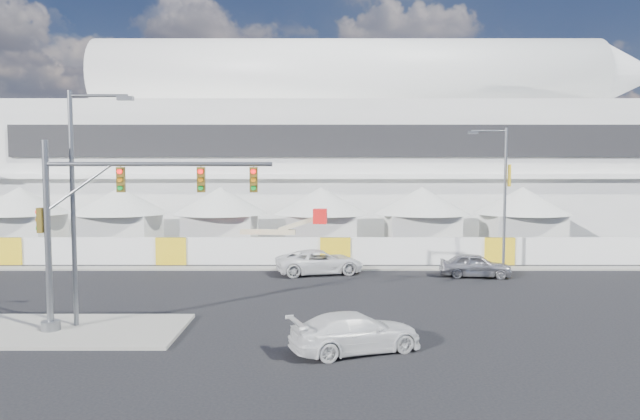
{
  "coord_description": "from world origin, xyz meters",
  "views": [
    {
      "loc": [
        4.9,
        -26.89,
        6.9
      ],
      "look_at": [
        4.89,
        10.0,
        4.32
      ],
      "focal_mm": 32.0,
      "sensor_mm": 36.0,
      "label": 1
    }
  ],
  "objects_px": {
    "streetlight_median": "(79,192)",
    "streetlight_curb": "(502,188)",
    "sedan_silver": "(475,265)",
    "lot_car_b": "(611,246)",
    "boom_lift": "(260,247)",
    "pickup_curb": "(320,262)",
    "traffic_mast": "(94,227)",
    "pickup_near": "(356,332)"
  },
  "relations": [
    {
      "from": "pickup_curb",
      "to": "lot_car_b",
      "type": "relative_size",
      "value": 1.29
    },
    {
      "from": "sedan_silver",
      "to": "streetlight_curb",
      "type": "xyz_separation_m",
      "value": [
        2.53,
        2.92,
        4.92
      ]
    },
    {
      "from": "sedan_silver",
      "to": "pickup_curb",
      "type": "bearing_deg",
      "value": 91.62
    },
    {
      "from": "pickup_curb",
      "to": "lot_car_b",
      "type": "bearing_deg",
      "value": -84.64
    },
    {
      "from": "pickup_near",
      "to": "streetlight_curb",
      "type": "height_order",
      "value": "streetlight_curb"
    },
    {
      "from": "sedan_silver",
      "to": "streetlight_median",
      "type": "bearing_deg",
      "value": 128.28
    },
    {
      "from": "pickup_curb",
      "to": "streetlight_median",
      "type": "bearing_deg",
      "value": 127.71
    },
    {
      "from": "sedan_silver",
      "to": "pickup_near",
      "type": "bearing_deg",
      "value": 158.07
    },
    {
      "from": "sedan_silver",
      "to": "pickup_curb",
      "type": "distance_m",
      "value": 10.12
    },
    {
      "from": "traffic_mast",
      "to": "streetlight_curb",
      "type": "distance_m",
      "value": 27.09
    },
    {
      "from": "sedan_silver",
      "to": "lot_car_b",
      "type": "relative_size",
      "value": 1.01
    },
    {
      "from": "pickup_near",
      "to": "streetlight_median",
      "type": "distance_m",
      "value": 13.24
    },
    {
      "from": "sedan_silver",
      "to": "traffic_mast",
      "type": "height_order",
      "value": "traffic_mast"
    },
    {
      "from": "sedan_silver",
      "to": "lot_car_b",
      "type": "xyz_separation_m",
      "value": [
        13.52,
        9.35,
        -0.0
      ]
    },
    {
      "from": "lot_car_b",
      "to": "boom_lift",
      "type": "xyz_separation_m",
      "value": [
        -28.12,
        -2.65,
        0.31
      ]
    },
    {
      "from": "lot_car_b",
      "to": "traffic_mast",
      "type": "distance_m",
      "value": 39.94
    },
    {
      "from": "sedan_silver",
      "to": "pickup_near",
      "type": "relative_size",
      "value": 0.89
    },
    {
      "from": "streetlight_median",
      "to": "streetlight_curb",
      "type": "bearing_deg",
      "value": 32.99
    },
    {
      "from": "pickup_near",
      "to": "lot_car_b",
      "type": "bearing_deg",
      "value": -62.57
    },
    {
      "from": "lot_car_b",
      "to": "boom_lift",
      "type": "relative_size",
      "value": 0.57
    },
    {
      "from": "pickup_curb",
      "to": "traffic_mast",
      "type": "relative_size",
      "value": 0.59
    },
    {
      "from": "pickup_curb",
      "to": "traffic_mast",
      "type": "xyz_separation_m",
      "value": [
        -9.43,
        -13.92,
        3.73
      ]
    },
    {
      "from": "streetlight_curb",
      "to": "boom_lift",
      "type": "xyz_separation_m",
      "value": [
        -17.14,
        3.79,
        -4.61
      ]
    },
    {
      "from": "streetlight_median",
      "to": "traffic_mast",
      "type": "bearing_deg",
      "value": -41.43
    },
    {
      "from": "sedan_silver",
      "to": "pickup_near",
      "type": "xyz_separation_m",
      "value": [
        -8.69,
        -15.17,
        -0.03
      ]
    },
    {
      "from": "sedan_silver",
      "to": "traffic_mast",
      "type": "relative_size",
      "value": 0.46
    },
    {
      "from": "sedan_silver",
      "to": "traffic_mast",
      "type": "distance_m",
      "value": 23.63
    },
    {
      "from": "sedan_silver",
      "to": "pickup_curb",
      "type": "xyz_separation_m",
      "value": [
        -10.06,
        1.1,
        0.03
      ]
    },
    {
      "from": "boom_lift",
      "to": "sedan_silver",
      "type": "bearing_deg",
      "value": -19.62
    },
    {
      "from": "lot_car_b",
      "to": "streetlight_curb",
      "type": "distance_m",
      "value": 13.65
    },
    {
      "from": "traffic_mast",
      "to": "streetlight_median",
      "type": "height_order",
      "value": "streetlight_median"
    },
    {
      "from": "sedan_silver",
      "to": "streetlight_curb",
      "type": "relative_size",
      "value": 0.46
    },
    {
      "from": "pickup_near",
      "to": "lot_car_b",
      "type": "distance_m",
      "value": 33.08
    },
    {
      "from": "sedan_silver",
      "to": "pickup_near",
      "type": "distance_m",
      "value": 17.48
    },
    {
      "from": "streetlight_median",
      "to": "boom_lift",
      "type": "relative_size",
      "value": 1.28
    },
    {
      "from": "lot_car_b",
      "to": "boom_lift",
      "type": "height_order",
      "value": "boom_lift"
    },
    {
      "from": "lot_car_b",
      "to": "traffic_mast",
      "type": "bearing_deg",
      "value": 112.47
    },
    {
      "from": "pickup_curb",
      "to": "streetlight_median",
      "type": "height_order",
      "value": "streetlight_median"
    },
    {
      "from": "sedan_silver",
      "to": "lot_car_b",
      "type": "bearing_deg",
      "value": -47.46
    },
    {
      "from": "pickup_curb",
      "to": "streetlight_curb",
      "type": "height_order",
      "value": "streetlight_curb"
    },
    {
      "from": "traffic_mast",
      "to": "streetlight_curb",
      "type": "height_order",
      "value": "streetlight_curb"
    },
    {
      "from": "streetlight_curb",
      "to": "boom_lift",
      "type": "relative_size",
      "value": 1.23
    }
  ]
}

